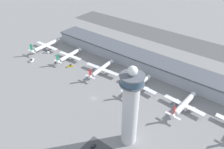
# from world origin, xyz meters

# --- Properties ---
(ground_plane) EXTENTS (1000.00, 1000.00, 0.00)m
(ground_plane) POSITION_xyz_m (0.00, 0.00, 0.00)
(ground_plane) COLOR gray
(terminal_building) EXTENTS (214.10, 25.00, 13.88)m
(terminal_building) POSITION_xyz_m (0.00, 70.00, 7.04)
(terminal_building) COLOR #A3A8B2
(terminal_building) RESTS_ON ground
(runway_strip) EXTENTS (321.15, 44.00, 0.01)m
(runway_strip) POSITION_xyz_m (0.00, 153.42, 0.00)
(runway_strip) COLOR #515154
(runway_strip) RESTS_ON ground
(control_tower) EXTENTS (14.71, 14.71, 60.10)m
(control_tower) POSITION_xyz_m (48.67, -18.29, 30.06)
(control_tower) COLOR silver
(control_tower) RESTS_ON ground
(airplane_gate_alpha) EXTENTS (34.93, 42.02, 13.77)m
(airplane_gate_alpha) POSITION_xyz_m (-107.00, 33.70, 4.44)
(airplane_gate_alpha) COLOR white
(airplane_gate_alpha) RESTS_ON ground
(airplane_gate_bravo) EXTENTS (30.80, 36.22, 12.96)m
(airplane_gate_bravo) POSITION_xyz_m (-67.13, 34.39, 4.09)
(airplane_gate_bravo) COLOR white
(airplane_gate_bravo) RESTS_ON ground
(airplane_gate_charlie) EXTENTS (39.23, 37.54, 13.05)m
(airplane_gate_charlie) POSITION_xyz_m (-20.74, 34.92, 4.40)
(airplane_gate_charlie) COLOR silver
(airplane_gate_charlie) RESTS_ON ground
(airplane_gate_delta) EXTENTS (37.20, 35.80, 13.09)m
(airplane_gate_delta) POSITION_xyz_m (22.59, 35.01, 4.24)
(airplane_gate_delta) COLOR silver
(airplane_gate_delta) RESTS_ON ground
(airplane_gate_echo) EXTENTS (34.91, 36.83, 13.97)m
(airplane_gate_echo) POSITION_xyz_m (65.78, 34.82, 4.26)
(airplane_gate_echo) COLOR white
(airplane_gate_echo) RESTS_ON ground
(service_truck_catering) EXTENTS (7.00, 6.48, 3.02)m
(service_truck_catering) POSITION_xyz_m (-69.85, 16.21, 1.05)
(service_truck_catering) COLOR black
(service_truck_catering) RESTS_ON ground
(service_truck_fuel) EXTENTS (5.02, 6.06, 2.71)m
(service_truck_fuel) POSITION_xyz_m (-54.21, 23.14, 0.94)
(service_truck_fuel) COLOR black
(service_truck_fuel) RESTS_ON ground
(service_truck_baggage) EXTENTS (6.75, 5.10, 2.68)m
(service_truck_baggage) POSITION_xyz_m (-98.41, 27.40, 0.93)
(service_truck_baggage) COLOR black
(service_truck_baggage) RESTS_ON ground
(service_truck_water) EXTENTS (6.05, 7.35, 2.62)m
(service_truck_water) POSITION_xyz_m (-96.28, 5.10, 0.90)
(service_truck_water) COLOR black
(service_truck_water) RESTS_ON ground
(car_green_van) EXTENTS (1.87, 4.04, 1.43)m
(car_green_van) POSITION_xyz_m (33.53, -37.71, 0.55)
(car_green_van) COLOR black
(car_green_van) RESTS_ON ground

